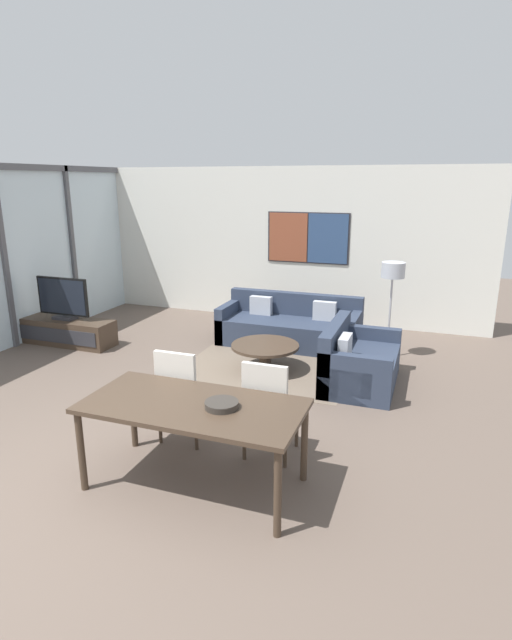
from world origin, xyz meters
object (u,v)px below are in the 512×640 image
(sofa_main, at_px, (290,328))
(dining_table, at_px, (193,411))
(television, at_px, (63,299))
(dining_chair_left, at_px, (182,393))
(tv_console, at_px, (66,331))
(sofa_side, at_px, (355,364))
(fruit_bowl, at_px, (222,404))
(dining_chair_centre, at_px, (268,406))
(floor_lamp, at_px, (393,278))
(coffee_table, at_px, (265,351))

(sofa_main, bearing_deg, dining_table, -85.62)
(television, height_order, dining_chair_left, television)
(tv_console, xyz_separation_m, television, (-0.00, 0.00, 0.53))
(sofa_side, xyz_separation_m, fruit_bowl, (-0.68, -2.72, 0.52))
(tv_console, height_order, dining_chair_centre, dining_chair_centre)
(sofa_side, relative_size, floor_lamp, 0.96)
(sofa_side, xyz_separation_m, coffee_table, (-1.25, 0.04, 0.01))
(dining_chair_centre, bearing_deg, sofa_main, 102.63)
(tv_console, xyz_separation_m, floor_lamp, (4.94, 1.08, 1.00))
(sofa_side, height_order, coffee_table, sofa_side)
(sofa_side, bearing_deg, dining_chair_left, 146.38)
(tv_console, xyz_separation_m, sofa_main, (3.39, 1.23, 0.06))
(fruit_bowl, bearing_deg, floor_lamp, 75.75)
(dining_chair_left, xyz_separation_m, fruit_bowl, (0.71, -0.63, 0.27))
(coffee_table, bearing_deg, television, 179.52)
(television, distance_m, dining_chair_left, 3.91)
(floor_lamp, bearing_deg, tv_console, -167.72)
(sofa_side, height_order, floor_lamp, floor_lamp)
(tv_console, relative_size, floor_lamp, 1.13)
(tv_console, bearing_deg, dining_chair_centre, -27.54)
(sofa_main, relative_size, dining_chair_centre, 2.25)
(floor_lamp, bearing_deg, dining_chair_left, -117.56)
(dining_chair_centre, xyz_separation_m, floor_lamp, (0.78, 3.24, 0.68))
(sofa_side, xyz_separation_m, dining_chair_centre, (-0.49, -2.10, 0.26))
(tv_console, relative_size, television, 1.75)
(television, xyz_separation_m, coffee_table, (3.39, -0.03, -0.46))
(dining_table, relative_size, fruit_bowl, 6.59)
(television, xyz_separation_m, dining_chair_left, (3.25, -2.16, -0.21))
(floor_lamp, bearing_deg, sofa_main, 174.40)
(sofa_main, bearing_deg, tv_console, -160.13)
(coffee_table, bearing_deg, sofa_side, -1.89)
(tv_console, relative_size, dining_table, 0.88)
(television, bearing_deg, floor_lamp, 12.28)
(television, xyz_separation_m, dining_table, (3.70, -2.80, -0.05))
(dining_chair_left, height_order, dining_chair_centre, same)
(tv_console, height_order, sofa_main, sofa_main)
(television, height_order, dining_table, television)
(sofa_main, xyz_separation_m, fruit_bowl, (0.56, -4.01, 0.53))
(dining_table, bearing_deg, floor_lamp, 72.29)
(tv_console, height_order, fruit_bowl, fruit_bowl)
(tv_console, distance_m, sofa_main, 3.61)
(dining_table, bearing_deg, sofa_main, 94.38)
(sofa_main, relative_size, coffee_table, 2.37)
(coffee_table, distance_m, fruit_bowl, 2.86)
(tv_console, relative_size, fruit_bowl, 5.78)
(dining_chair_centre, bearing_deg, floor_lamp, 76.40)
(tv_console, xyz_separation_m, fruit_bowl, (3.96, -2.79, 0.59))
(sofa_main, bearing_deg, sofa_side, -46.11)
(tv_console, height_order, sofa_side, sofa_side)
(television, distance_m, sofa_main, 3.64)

